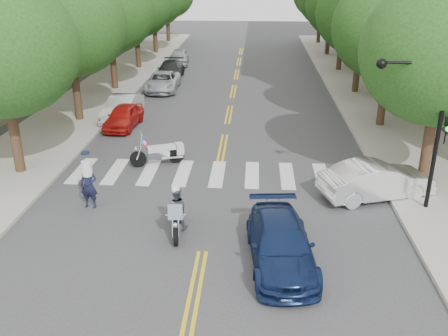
# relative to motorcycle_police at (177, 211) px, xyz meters

# --- Properties ---
(ground) EXTENTS (140.00, 140.00, 0.00)m
(ground) POSITION_rel_motorcycle_police_xyz_m (1.02, -1.25, -0.80)
(ground) COLOR #38383A
(ground) RESTS_ON ground
(sidewalk_left) EXTENTS (5.00, 60.00, 0.15)m
(sidewalk_left) POSITION_rel_motorcycle_police_xyz_m (-8.48, 20.75, -0.73)
(sidewalk_left) COLOR #9E9991
(sidewalk_left) RESTS_ON ground
(sidewalk_right) EXTENTS (5.00, 60.00, 0.15)m
(sidewalk_right) POSITION_rel_motorcycle_police_xyz_m (10.52, 20.75, -0.73)
(sidewalk_right) COLOR #9E9991
(sidewalk_right) RESTS_ON ground
(tree_l_0) EXTENTS (6.40, 6.40, 8.45)m
(tree_l_0) POSITION_rel_motorcycle_police_xyz_m (-7.78, 4.75, 4.75)
(tree_l_0) COLOR #382316
(tree_l_0) RESTS_ON ground
(tree_l_1) EXTENTS (6.40, 6.40, 8.45)m
(tree_l_1) POSITION_rel_motorcycle_police_xyz_m (-7.78, 12.75, 4.75)
(tree_l_1) COLOR #382316
(tree_l_1) RESTS_ON ground
(tree_l_2) EXTENTS (6.40, 6.40, 8.45)m
(tree_l_2) POSITION_rel_motorcycle_police_xyz_m (-7.78, 20.75, 4.75)
(tree_l_2) COLOR #382316
(tree_l_2) RESTS_ON ground
(tree_l_3) EXTENTS (6.40, 6.40, 8.45)m
(tree_l_3) POSITION_rel_motorcycle_police_xyz_m (-7.78, 28.75, 4.75)
(tree_l_3) COLOR #382316
(tree_l_3) RESTS_ON ground
(tree_r_0) EXTENTS (6.40, 6.40, 8.45)m
(tree_r_0) POSITION_rel_motorcycle_police_xyz_m (9.82, 4.75, 4.75)
(tree_r_0) COLOR #382316
(tree_r_0) RESTS_ON ground
(tree_r_1) EXTENTS (6.40, 6.40, 8.45)m
(tree_r_1) POSITION_rel_motorcycle_police_xyz_m (9.82, 12.75, 4.75)
(tree_r_1) COLOR #382316
(tree_r_1) RESTS_ON ground
(tree_r_2) EXTENTS (6.40, 6.40, 8.45)m
(tree_r_2) POSITION_rel_motorcycle_police_xyz_m (9.82, 20.75, 4.75)
(tree_r_2) COLOR #382316
(tree_r_2) RESTS_ON ground
(tree_r_3) EXTENTS (6.40, 6.40, 8.45)m
(tree_r_3) POSITION_rel_motorcycle_police_xyz_m (9.82, 28.75, 4.75)
(tree_r_3) COLOR #382316
(tree_r_3) RESTS_ON ground
(traffic_signal_pole) EXTENTS (2.82, 0.42, 6.00)m
(traffic_signal_pole) POSITION_rel_motorcycle_police_xyz_m (8.74, 2.25, 2.92)
(traffic_signal_pole) COLOR black
(traffic_signal_pole) RESTS_ON ground
(motorcycle_police) EXTENTS (0.80, 2.22, 1.80)m
(motorcycle_police) POSITION_rel_motorcycle_police_xyz_m (0.00, 0.00, 0.00)
(motorcycle_police) COLOR black
(motorcycle_police) RESTS_ON ground
(motorcycle_parked) EXTENTS (2.45, 1.28, 1.65)m
(motorcycle_parked) POSITION_rel_motorcycle_police_xyz_m (-1.65, 6.30, -0.23)
(motorcycle_parked) COLOR black
(motorcycle_parked) RESTS_ON ground
(officer_standing) EXTENTS (0.71, 0.50, 1.83)m
(officer_standing) POSITION_rel_motorcycle_police_xyz_m (-3.63, 1.71, 0.12)
(officer_standing) COLOR #161732
(officer_standing) RESTS_ON ground
(convertible) EXTENTS (4.82, 2.94, 1.50)m
(convertible) POSITION_rel_motorcycle_police_xyz_m (7.52, 3.25, -0.05)
(convertible) COLOR white
(convertible) RESTS_ON ground
(sedan_blue) EXTENTS (2.36, 4.88, 1.37)m
(sedan_blue) POSITION_rel_motorcycle_police_xyz_m (3.52, -1.75, -0.12)
(sedan_blue) COLOR #101E46
(sedan_blue) RESTS_ON ground
(parked_car_a) EXTENTS (1.81, 3.95, 1.31)m
(parked_car_a) POSITION_rel_motorcycle_police_xyz_m (-4.84, 11.75, -0.15)
(parked_car_a) COLOR red
(parked_car_a) RESTS_ON ground
(parked_car_b) EXTENTS (1.80, 4.44, 1.43)m
(parked_car_b) POSITION_rel_motorcycle_police_xyz_m (-5.28, 13.25, -0.09)
(parked_car_b) COLOR #BABABA
(parked_car_b) RESTS_ON ground
(parked_car_c) EXTENTS (2.34, 4.86, 1.34)m
(parked_car_c) POSITION_rel_motorcycle_police_xyz_m (-4.18, 20.70, -0.13)
(parked_car_c) COLOR #B7BAC0
(parked_car_c) RESTS_ON ground
(parked_car_d) EXTENTS (2.01, 4.81, 1.39)m
(parked_car_d) POSITION_rel_motorcycle_police_xyz_m (-4.30, 24.83, -0.11)
(parked_car_d) COLOR black
(parked_car_d) RESTS_ON ground
(parked_car_e) EXTENTS (2.02, 4.29, 1.42)m
(parked_car_e) POSITION_rel_motorcycle_police_xyz_m (-4.44, 30.78, -0.09)
(parked_car_e) COLOR #9D9DA2
(parked_car_e) RESTS_ON ground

